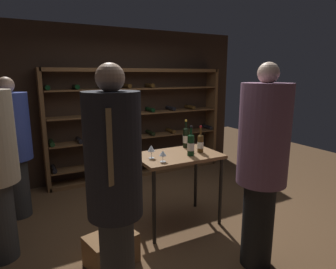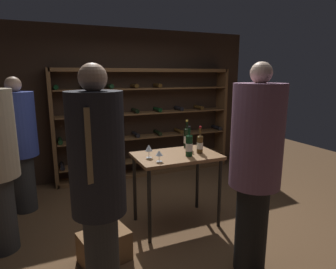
{
  "view_description": "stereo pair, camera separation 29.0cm",
  "coord_description": "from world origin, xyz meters",
  "px_view_note": "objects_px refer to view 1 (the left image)",
  "views": [
    {
      "loc": [
        -1.66,
        -2.98,
        1.88
      ],
      "look_at": [
        0.01,
        0.18,
        1.12
      ],
      "focal_mm": 30.43,
      "sensor_mm": 36.0,
      "label": 1
    },
    {
      "loc": [
        -1.4,
        -3.11,
        1.88
      ],
      "look_at": [
        0.01,
        0.18,
        1.12
      ],
      "focal_mm": 30.43,
      "sensor_mm": 36.0,
      "label": 2
    }
  ],
  "objects_px": {
    "person_bystander_red_print": "(12,143)",
    "wine_bottle_red_label": "(191,145)",
    "wine_bottle_amber_reserve": "(186,137)",
    "person_guest_plum_blouse": "(262,159)",
    "wine_crate": "(111,249)",
    "wine_bottle_black_capsule": "(200,143)",
    "wine_glass_stemmed_center": "(163,154)",
    "wine_glass_stemmed_left": "(151,149)",
    "wine_rack": "(138,124)",
    "tasting_table": "(178,163)",
    "person_bystander_dark_jacket": "(114,184)"
  },
  "relations": [
    {
      "from": "tasting_table",
      "to": "person_bystander_dark_jacket",
      "type": "distance_m",
      "value": 1.52
    },
    {
      "from": "wine_bottle_amber_reserve",
      "to": "wine_bottle_red_label",
      "type": "height_order",
      "value": "wine_bottle_amber_reserve"
    },
    {
      "from": "wine_rack",
      "to": "wine_bottle_red_label",
      "type": "distance_m",
      "value": 2.07
    },
    {
      "from": "wine_crate",
      "to": "wine_glass_stemmed_left",
      "type": "xyz_separation_m",
      "value": [
        0.64,
        0.39,
        0.88
      ]
    },
    {
      "from": "person_bystander_red_print",
      "to": "wine_bottle_black_capsule",
      "type": "xyz_separation_m",
      "value": [
        2.1,
        -1.22,
        0.02
      ]
    },
    {
      "from": "person_bystander_red_print",
      "to": "wine_bottle_red_label",
      "type": "xyz_separation_m",
      "value": [
        1.91,
        -1.29,
        0.04
      ]
    },
    {
      "from": "wine_rack",
      "to": "person_guest_plum_blouse",
      "type": "bearing_deg",
      "value": -89.37
    },
    {
      "from": "person_bystander_red_print",
      "to": "wine_crate",
      "type": "xyz_separation_m",
      "value": [
        0.81,
        -1.56,
        -0.87
      ]
    },
    {
      "from": "wine_bottle_black_capsule",
      "to": "wine_rack",
      "type": "bearing_deg",
      "value": 90.87
    },
    {
      "from": "wine_bottle_red_label",
      "to": "wine_bottle_amber_reserve",
      "type": "bearing_deg",
      "value": 67.32
    },
    {
      "from": "tasting_table",
      "to": "wine_bottle_amber_reserve",
      "type": "distance_m",
      "value": 0.44
    },
    {
      "from": "tasting_table",
      "to": "person_bystander_dark_jacket",
      "type": "height_order",
      "value": "person_bystander_dark_jacket"
    },
    {
      "from": "person_bystander_red_print",
      "to": "wine_rack",
      "type": "bearing_deg",
      "value": -116.08
    },
    {
      "from": "person_bystander_dark_jacket",
      "to": "person_guest_plum_blouse",
      "type": "relative_size",
      "value": 0.99
    },
    {
      "from": "person_bystander_dark_jacket",
      "to": "wine_glass_stemmed_left",
      "type": "distance_m",
      "value": 1.25
    },
    {
      "from": "wine_rack",
      "to": "wine_bottle_black_capsule",
      "type": "relative_size",
      "value": 9.87
    },
    {
      "from": "person_guest_plum_blouse",
      "to": "wine_bottle_amber_reserve",
      "type": "distance_m",
      "value": 1.32
    },
    {
      "from": "wine_bottle_amber_reserve",
      "to": "wine_glass_stemmed_center",
      "type": "height_order",
      "value": "wine_bottle_amber_reserve"
    },
    {
      "from": "wine_rack",
      "to": "person_guest_plum_blouse",
      "type": "height_order",
      "value": "person_guest_plum_blouse"
    },
    {
      "from": "wine_rack",
      "to": "wine_glass_stemmed_center",
      "type": "xyz_separation_m",
      "value": [
        -0.57,
        -2.13,
        0.03
      ]
    },
    {
      "from": "person_guest_plum_blouse",
      "to": "wine_crate",
      "type": "relative_size",
      "value": 4.15
    },
    {
      "from": "wine_bottle_amber_reserve",
      "to": "wine_bottle_red_label",
      "type": "bearing_deg",
      "value": -112.68
    },
    {
      "from": "person_bystander_dark_jacket",
      "to": "wine_glass_stemmed_center",
      "type": "height_order",
      "value": "person_bystander_dark_jacket"
    },
    {
      "from": "wine_rack",
      "to": "tasting_table",
      "type": "xyz_separation_m",
      "value": [
        -0.27,
        -1.94,
        -0.17
      ]
    },
    {
      "from": "wine_rack",
      "to": "wine_bottle_amber_reserve",
      "type": "height_order",
      "value": "wine_rack"
    },
    {
      "from": "person_bystander_dark_jacket",
      "to": "wine_bottle_amber_reserve",
      "type": "bearing_deg",
      "value": 21.45
    },
    {
      "from": "person_bystander_red_print",
      "to": "wine_bottle_amber_reserve",
      "type": "bearing_deg",
      "value": -160.86
    },
    {
      "from": "tasting_table",
      "to": "wine_crate",
      "type": "relative_size",
      "value": 2.13
    },
    {
      "from": "wine_glass_stemmed_left",
      "to": "person_guest_plum_blouse",
      "type": "bearing_deg",
      "value": -58.58
    },
    {
      "from": "wine_rack",
      "to": "tasting_table",
      "type": "relative_size",
      "value": 3.28
    },
    {
      "from": "wine_crate",
      "to": "wine_bottle_amber_reserve",
      "type": "bearing_deg",
      "value": 26.9
    },
    {
      "from": "wine_rack",
      "to": "tasting_table",
      "type": "distance_m",
      "value": 1.97
    },
    {
      "from": "person_bystander_red_print",
      "to": "wine_glass_stemmed_left",
      "type": "xyz_separation_m",
      "value": [
        1.44,
        -1.17,
        0.01
      ]
    },
    {
      "from": "person_bystander_dark_jacket",
      "to": "wine_bottle_black_capsule",
      "type": "bearing_deg",
      "value": 13.23
    },
    {
      "from": "tasting_table",
      "to": "wine_bottle_red_label",
      "type": "relative_size",
      "value": 2.79
    },
    {
      "from": "wine_rack",
      "to": "wine_glass_stemmed_left",
      "type": "xyz_separation_m",
      "value": [
        -0.62,
        -1.94,
        0.05
      ]
    },
    {
      "from": "person_bystander_red_print",
      "to": "wine_bottle_black_capsule",
      "type": "height_order",
      "value": "person_bystander_red_print"
    },
    {
      "from": "tasting_table",
      "to": "wine_glass_stemmed_left",
      "type": "relative_size",
      "value": 6.44
    },
    {
      "from": "wine_crate",
      "to": "person_bystander_dark_jacket",
      "type": "bearing_deg",
      "value": -101.14
    },
    {
      "from": "wine_bottle_black_capsule",
      "to": "wine_glass_stemmed_center",
      "type": "height_order",
      "value": "wine_bottle_black_capsule"
    },
    {
      "from": "wine_bottle_amber_reserve",
      "to": "wine_bottle_black_capsule",
      "type": "bearing_deg",
      "value": -83.29
    },
    {
      "from": "wine_bottle_amber_reserve",
      "to": "person_bystander_red_print",
      "type": "bearing_deg",
      "value": 155.79
    },
    {
      "from": "wine_bottle_black_capsule",
      "to": "wine_glass_stemmed_center",
      "type": "relative_size",
      "value": 2.61
    },
    {
      "from": "wine_glass_stemmed_center",
      "to": "wine_rack",
      "type": "bearing_deg",
      "value": 75.06
    },
    {
      "from": "wine_bottle_amber_reserve",
      "to": "wine_glass_stemmed_center",
      "type": "distance_m",
      "value": 0.71
    },
    {
      "from": "person_guest_plum_blouse",
      "to": "wine_glass_stemmed_left",
      "type": "distance_m",
      "value": 1.26
    },
    {
      "from": "wine_bottle_red_label",
      "to": "wine_bottle_black_capsule",
      "type": "distance_m",
      "value": 0.2
    },
    {
      "from": "tasting_table",
      "to": "person_bystander_red_print",
      "type": "height_order",
      "value": "person_bystander_red_print"
    },
    {
      "from": "person_bystander_red_print",
      "to": "wine_crate",
      "type": "bearing_deg",
      "value": 160.65
    },
    {
      "from": "person_guest_plum_blouse",
      "to": "wine_bottle_red_label",
      "type": "distance_m",
      "value": 0.97
    }
  ]
}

